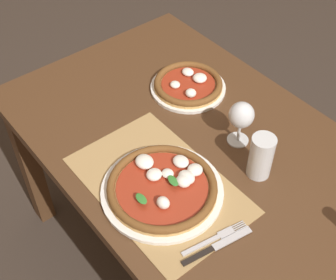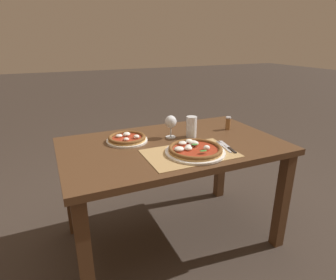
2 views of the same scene
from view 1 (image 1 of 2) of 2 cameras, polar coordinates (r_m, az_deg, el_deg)
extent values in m
plane|color=#382D26|center=(2.09, 3.29, -15.13)|extent=(24.00, 24.00, 0.00)
cube|color=#4C301C|center=(1.50, 4.43, -1.69)|extent=(1.41, 0.85, 0.04)
cube|color=#4C301C|center=(2.04, -16.46, -2.96)|extent=(0.07, 0.07, 0.70)
cube|color=#4C301C|center=(2.28, -0.12, 5.69)|extent=(0.07, 0.07, 0.70)
cube|color=#A88451|center=(1.39, -1.15, -5.47)|extent=(0.53, 0.34, 0.00)
cylinder|color=white|center=(1.36, -0.71, -6.21)|extent=(0.36, 0.36, 0.01)
cylinder|color=tan|center=(1.35, -0.72, -5.93)|extent=(0.32, 0.32, 0.01)
torus|color=brown|center=(1.35, -0.72, -5.67)|extent=(0.32, 0.32, 0.02)
cylinder|color=maroon|center=(1.35, -0.72, -5.76)|extent=(0.27, 0.27, 0.00)
ellipsoid|color=white|center=(1.36, 2.26, -4.56)|extent=(0.05, 0.05, 0.03)
ellipsoid|color=white|center=(1.36, -1.71, -4.23)|extent=(0.04, 0.05, 0.03)
ellipsoid|color=white|center=(1.38, 3.31, -3.65)|extent=(0.05, 0.05, 0.03)
ellipsoid|color=white|center=(1.37, -0.04, -4.11)|extent=(0.04, 0.03, 0.02)
ellipsoid|color=white|center=(1.40, 1.57, -2.64)|extent=(0.05, 0.05, 0.02)
ellipsoid|color=white|center=(1.35, 1.92, -5.00)|extent=(0.05, 0.04, 0.03)
ellipsoid|color=white|center=(1.30, -0.60, -7.64)|extent=(0.04, 0.03, 0.03)
ellipsoid|color=white|center=(1.40, -2.89, -2.65)|extent=(0.06, 0.05, 0.03)
ellipsoid|color=#337A2D|center=(1.30, -3.28, -7.15)|extent=(0.05, 0.03, 0.00)
ellipsoid|color=#337A2D|center=(1.34, 0.62, -4.98)|extent=(0.05, 0.03, 0.00)
cylinder|color=white|center=(1.70, 2.46, 6.38)|extent=(0.27, 0.27, 0.01)
cylinder|color=tan|center=(1.69, 2.47, 6.67)|extent=(0.25, 0.25, 0.01)
torus|color=brown|center=(1.68, 2.48, 6.93)|extent=(0.25, 0.25, 0.02)
cylinder|color=maroon|center=(1.68, 2.48, 6.84)|extent=(0.19, 0.19, 0.00)
ellipsoid|color=white|center=(1.67, 0.87, 6.77)|extent=(0.04, 0.04, 0.02)
ellipsoid|color=white|center=(1.72, 2.44, 8.28)|extent=(0.05, 0.04, 0.02)
ellipsoid|color=white|center=(1.63, 2.80, 5.74)|extent=(0.04, 0.04, 0.03)
ellipsoid|color=white|center=(1.69, 3.90, 7.55)|extent=(0.05, 0.05, 0.03)
cylinder|color=silver|center=(1.52, 8.49, 0.01)|extent=(0.07, 0.07, 0.00)
cylinder|color=silver|center=(1.50, 8.63, 0.94)|extent=(0.01, 0.01, 0.06)
ellipsoid|color=silver|center=(1.45, 8.95, 3.04)|extent=(0.08, 0.08, 0.08)
ellipsoid|color=#AD5B14|center=(1.45, 8.91, 2.74)|extent=(0.07, 0.07, 0.05)
cylinder|color=silver|center=(1.39, 11.27, -1.98)|extent=(0.07, 0.07, 0.15)
cylinder|color=black|center=(1.40, 11.18, -2.38)|extent=(0.07, 0.07, 0.12)
cylinder|color=silver|center=(1.35, 11.57, -0.52)|extent=(0.07, 0.07, 0.02)
cube|color=#B7B7BC|center=(1.27, 4.01, -12.69)|extent=(0.03, 0.12, 0.00)
cube|color=#B7B7BC|center=(1.29, 7.08, -11.16)|extent=(0.03, 0.05, 0.00)
cylinder|color=#B7B7BC|center=(1.31, 8.87, -10.64)|extent=(0.01, 0.04, 0.00)
cylinder|color=#B7B7BC|center=(1.31, 8.72, -10.45)|extent=(0.01, 0.04, 0.00)
cylinder|color=#B7B7BC|center=(1.31, 8.57, -10.26)|extent=(0.01, 0.04, 0.00)
cylinder|color=#B7B7BC|center=(1.31, 8.42, -10.08)|extent=(0.01, 0.04, 0.00)
cube|color=black|center=(1.25, 3.66, -13.95)|extent=(0.03, 0.10, 0.01)
cube|color=#B7B7BC|center=(1.29, 7.80, -11.79)|extent=(0.04, 0.12, 0.00)
camera|label=2|loc=(1.71, -64.54, 3.95)|focal=30.00mm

